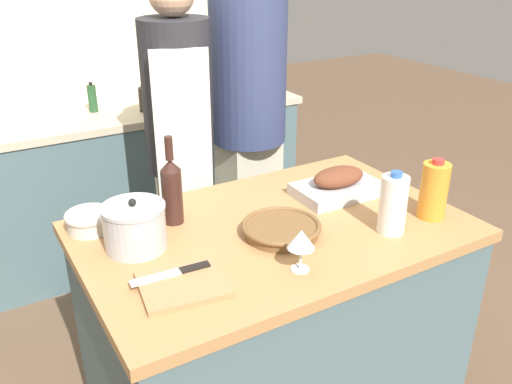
{
  "coord_description": "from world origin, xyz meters",
  "views": [
    {
      "loc": [
        -0.88,
        -1.38,
        1.78
      ],
      "look_at": [
        0.0,
        0.13,
        0.98
      ],
      "focal_mm": 38.0,
      "sensor_mm": 36.0,
      "label": 1
    }
  ],
  "objects": [
    {
      "name": "kitchen_island",
      "position": [
        0.0,
        0.0,
        0.45
      ],
      "size": [
        1.3,
        0.83,
        0.9
      ],
      "color": "#4C666B",
      "rests_on": "ground_plane"
    },
    {
      "name": "back_counter",
      "position": [
        0.0,
        1.61,
        0.46
      ],
      "size": [
        2.07,
        0.6,
        0.91
      ],
      "color": "#4C666B",
      "rests_on": "ground_plane"
    },
    {
      "name": "back_wall",
      "position": [
        0.0,
        1.96,
        1.27
      ],
      "size": [
        2.57,
        0.1,
        2.55
      ],
      "color": "beige",
      "rests_on": "ground_plane"
    },
    {
      "name": "roasting_pan",
      "position": [
        0.35,
        0.09,
        0.94
      ],
      "size": [
        0.33,
        0.21,
        0.11
      ],
      "color": "#BCBCC1",
      "rests_on": "kitchen_island"
    },
    {
      "name": "wicker_basket",
      "position": [
        -0.01,
        -0.06,
        0.92
      ],
      "size": [
        0.27,
        0.27,
        0.04
      ],
      "color": "brown",
      "rests_on": "kitchen_island"
    },
    {
      "name": "cutting_board",
      "position": [
        -0.41,
        -0.17,
        0.9
      ],
      "size": [
        0.27,
        0.24,
        0.02
      ],
      "color": "#AD7F51",
      "rests_on": "kitchen_island"
    },
    {
      "name": "stock_pot",
      "position": [
        -0.45,
        0.1,
        0.97
      ],
      "size": [
        0.2,
        0.2,
        0.17
      ],
      "color": "#B7B7BC",
      "rests_on": "kitchen_island"
    },
    {
      "name": "mixing_bowl",
      "position": [
        -0.55,
        0.29,
        0.93
      ],
      "size": [
        0.16,
        0.16,
        0.07
      ],
      "color": "beige",
      "rests_on": "kitchen_island"
    },
    {
      "name": "juice_jug",
      "position": [
        0.52,
        -0.22,
        1.0
      ],
      "size": [
        0.1,
        0.1,
        0.22
      ],
      "color": "orange",
      "rests_on": "kitchen_island"
    },
    {
      "name": "milk_jug",
      "position": [
        0.32,
        -0.23,
        1.0
      ],
      "size": [
        0.09,
        0.09,
        0.22
      ],
      "color": "white",
      "rests_on": "kitchen_island"
    },
    {
      "name": "wine_bottle_green",
      "position": [
        -0.28,
        0.21,
        1.02
      ],
      "size": [
        0.07,
        0.07,
        0.31
      ],
      "color": "#381E19",
      "rests_on": "kitchen_island"
    },
    {
      "name": "wine_glass_left",
      "position": [
        -0.08,
        -0.27,
        1.0
      ],
      "size": [
        0.08,
        0.08,
        0.13
      ],
      "color": "silver",
      "rests_on": "kitchen_island"
    },
    {
      "name": "knife_chef",
      "position": [
        -0.42,
        -0.12,
        0.92
      ],
      "size": [
        0.24,
        0.04,
        0.01
      ],
      "color": "#B7B7BC",
      "rests_on": "cutting_board"
    },
    {
      "name": "stand_mixer",
      "position": [
        0.73,
        1.68,
        1.04
      ],
      "size": [
        0.18,
        0.14,
        0.3
      ],
      "color": "silver",
      "rests_on": "back_counter"
    },
    {
      "name": "condiment_bottle_tall",
      "position": [
        0.08,
        1.51,
        0.98
      ],
      "size": [
        0.06,
        0.06,
        0.15
      ],
      "color": "#332D28",
      "rests_on": "back_counter"
    },
    {
      "name": "condiment_bottle_extra",
      "position": [
        -0.17,
        1.64,
        0.99
      ],
      "size": [
        0.05,
        0.05,
        0.17
      ],
      "color": "#234C28",
      "rests_on": "back_counter"
    },
    {
      "name": "person_cook_aproned",
      "position": [
        0.01,
        0.84,
        0.95
      ],
      "size": [
        0.32,
        0.34,
        1.69
      ],
      "rotation": [
        0.0,
        0.0,
        -0.28
      ],
      "color": "beige",
      "rests_on": "ground_plane"
    },
    {
      "name": "person_cook_guest",
      "position": [
        0.42,
        0.91,
        0.99
      ],
      "size": [
        0.37,
        0.37,
        1.8
      ],
      "rotation": [
        0.0,
        0.0,
        0.13
      ],
      "color": "beige",
      "rests_on": "ground_plane"
    }
  ]
}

